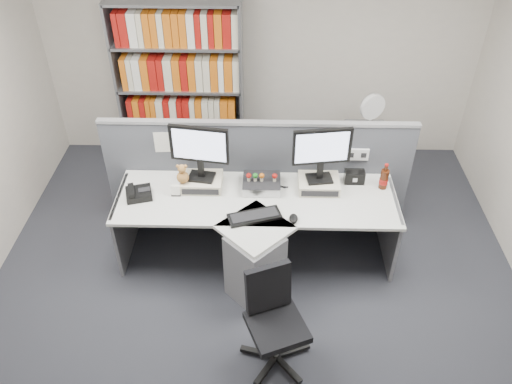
{
  "coord_description": "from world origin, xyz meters",
  "views": [
    {
      "loc": [
        0.09,
        -2.9,
        3.73
      ],
      "look_at": [
        0.0,
        0.65,
        0.92
      ],
      "focal_mm": 36.38,
      "sensor_mm": 36.0,
      "label": 1
    }
  ],
  "objects_px": {
    "desk": "(256,235)",
    "office_chair": "(274,317)",
    "cola_bottle": "(384,179)",
    "filing_cabinet": "(364,160)",
    "keyboard": "(254,216)",
    "shelving_unit": "(181,90)",
    "monitor_right": "(322,151)",
    "mouse": "(294,218)",
    "speaker": "(354,177)",
    "desk_fan": "(372,109)",
    "desk_calendar": "(176,191)",
    "monitor_left": "(199,149)",
    "desk_phone": "(138,193)",
    "desktop_pc": "(262,184)"
  },
  "relations": [
    {
      "from": "desk",
      "to": "monitor_right",
      "type": "height_order",
      "value": "monitor_right"
    },
    {
      "from": "mouse",
      "to": "shelving_unit",
      "type": "xyz_separation_m",
      "value": [
        -1.23,
        1.93,
        0.23
      ]
    },
    {
      "from": "speaker",
      "to": "desk_fan",
      "type": "height_order",
      "value": "desk_fan"
    },
    {
      "from": "keyboard",
      "to": "desktop_pc",
      "type": "bearing_deg",
      "value": 82.52
    },
    {
      "from": "monitor_right",
      "to": "monitor_left",
      "type": "bearing_deg",
      "value": 180.0
    },
    {
      "from": "desk_phone",
      "to": "desk_fan",
      "type": "height_order",
      "value": "desk_fan"
    },
    {
      "from": "filing_cabinet",
      "to": "office_chair",
      "type": "height_order",
      "value": "office_chair"
    },
    {
      "from": "monitor_right",
      "to": "speaker",
      "type": "bearing_deg",
      "value": 16.53
    },
    {
      "from": "desk",
      "to": "desk_calendar",
      "type": "bearing_deg",
      "value": 161.49
    },
    {
      "from": "desk",
      "to": "mouse",
      "type": "xyz_separation_m",
      "value": [
        0.33,
        -0.09,
        0.29
      ]
    },
    {
      "from": "shelving_unit",
      "to": "filing_cabinet",
      "type": "distance_m",
      "value": 2.24
    },
    {
      "from": "cola_bottle",
      "to": "shelving_unit",
      "type": "distance_m",
      "value": 2.54
    },
    {
      "from": "desk",
      "to": "office_chair",
      "type": "bearing_deg",
      "value": -80.16
    },
    {
      "from": "speaker",
      "to": "desk_phone",
      "type": "bearing_deg",
      "value": -172.3
    },
    {
      "from": "cola_bottle",
      "to": "filing_cabinet",
      "type": "height_order",
      "value": "cola_bottle"
    },
    {
      "from": "desk",
      "to": "office_chair",
      "type": "xyz_separation_m",
      "value": [
        0.16,
        -0.94,
        0.01
      ]
    },
    {
      "from": "desk_phone",
      "to": "shelving_unit",
      "type": "xyz_separation_m",
      "value": [
        0.19,
        1.64,
        0.22
      ]
    },
    {
      "from": "desk_phone",
      "to": "speaker",
      "type": "bearing_deg",
      "value": 7.7
    },
    {
      "from": "keyboard",
      "to": "shelving_unit",
      "type": "height_order",
      "value": "shelving_unit"
    },
    {
      "from": "monitor_right",
      "to": "cola_bottle",
      "type": "distance_m",
      "value": 0.69
    },
    {
      "from": "monitor_left",
      "to": "mouse",
      "type": "bearing_deg",
      "value": -28.9
    },
    {
      "from": "desktop_pc",
      "to": "monitor_right",
      "type": "bearing_deg",
      "value": 0.94
    },
    {
      "from": "monitor_left",
      "to": "keyboard",
      "type": "xyz_separation_m",
      "value": [
        0.51,
        -0.44,
        -0.41
      ]
    },
    {
      "from": "keyboard",
      "to": "desk_calendar",
      "type": "height_order",
      "value": "desk_calendar"
    },
    {
      "from": "desk",
      "to": "desk_fan",
      "type": "xyz_separation_m",
      "value": [
        1.2,
        1.4,
        0.54
      ]
    },
    {
      "from": "shelving_unit",
      "to": "cola_bottle",
      "type": "bearing_deg",
      "value": -34.64
    },
    {
      "from": "mouse",
      "to": "desk",
      "type": "bearing_deg",
      "value": 165.52
    },
    {
      "from": "shelving_unit",
      "to": "office_chair",
      "type": "bearing_deg",
      "value": -69.12
    },
    {
      "from": "mouse",
      "to": "desk_fan",
      "type": "bearing_deg",
      "value": 59.69
    },
    {
      "from": "desk",
      "to": "office_chair",
      "type": "distance_m",
      "value": 0.95
    },
    {
      "from": "desk_calendar",
      "to": "cola_bottle",
      "type": "xyz_separation_m",
      "value": [
        1.93,
        0.16,
        0.05
      ]
    },
    {
      "from": "mouse",
      "to": "office_chair",
      "type": "relative_size",
      "value": 0.14
    },
    {
      "from": "office_chair",
      "to": "mouse",
      "type": "bearing_deg",
      "value": 78.73
    },
    {
      "from": "desktop_pc",
      "to": "desk_phone",
      "type": "distance_m",
      "value": 1.15
    },
    {
      "from": "shelving_unit",
      "to": "desk_fan",
      "type": "bearing_deg",
      "value": -12.07
    },
    {
      "from": "desk_phone",
      "to": "speaker",
      "type": "distance_m",
      "value": 2.04
    },
    {
      "from": "desk",
      "to": "office_chair",
      "type": "height_order",
      "value": "office_chair"
    },
    {
      "from": "desk_phone",
      "to": "filing_cabinet",
      "type": "xyz_separation_m",
      "value": [
        2.29,
        1.19,
        -0.41
      ]
    },
    {
      "from": "mouse",
      "to": "speaker",
      "type": "bearing_deg",
      "value": 43.87
    },
    {
      "from": "shelving_unit",
      "to": "desk_fan",
      "type": "xyz_separation_m",
      "value": [
        2.1,
        -0.45,
        0.02
      ]
    },
    {
      "from": "monitor_left",
      "to": "speaker",
      "type": "bearing_deg",
      "value": 4.06
    },
    {
      "from": "desktop_pc",
      "to": "cola_bottle",
      "type": "distance_m",
      "value": 1.14
    },
    {
      "from": "desk_calendar",
      "to": "speaker",
      "type": "relative_size",
      "value": 0.56
    },
    {
      "from": "keyboard",
      "to": "desk_phone",
      "type": "distance_m",
      "value": 1.11
    },
    {
      "from": "monitor_left",
      "to": "desk_phone",
      "type": "relative_size",
      "value": 1.97
    },
    {
      "from": "mouse",
      "to": "office_chair",
      "type": "bearing_deg",
      "value": -101.27
    },
    {
      "from": "keyboard",
      "to": "filing_cabinet",
      "type": "distance_m",
      "value": 1.93
    },
    {
      "from": "office_chair",
      "to": "keyboard",
      "type": "bearing_deg",
      "value": 101.16
    },
    {
      "from": "desk",
      "to": "keyboard",
      "type": "xyz_separation_m",
      "value": [
        -0.01,
        -0.06,
        0.28
      ]
    },
    {
      "from": "monitor_right",
      "to": "desk_phone",
      "type": "distance_m",
      "value": 1.72
    }
  ]
}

